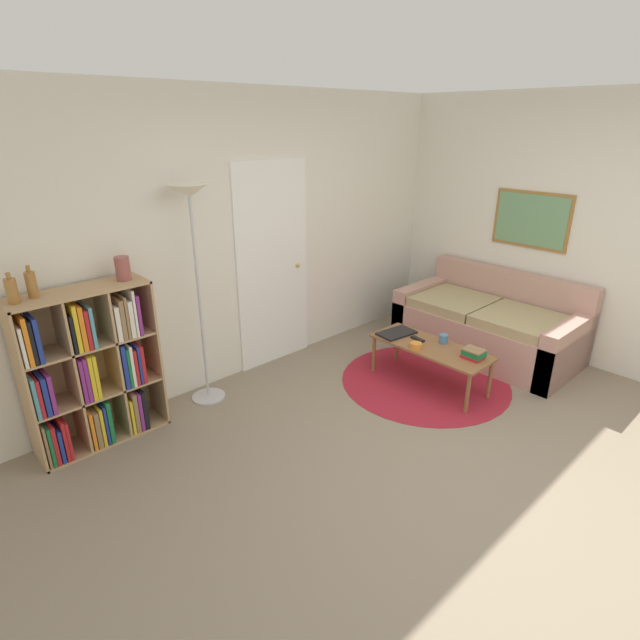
# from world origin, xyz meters

# --- Properties ---
(ground_plane) EXTENTS (14.00, 14.00, 0.00)m
(ground_plane) POSITION_xyz_m (0.00, 0.00, 0.00)
(ground_plane) COLOR gray
(wall_back) EXTENTS (7.80, 0.11, 2.60)m
(wall_back) POSITION_xyz_m (0.01, 2.43, 1.29)
(wall_back) COLOR silver
(wall_back) RESTS_ON ground_plane
(wall_right) EXTENTS (0.08, 5.40, 2.60)m
(wall_right) POSITION_xyz_m (2.42, 1.20, 1.30)
(wall_right) COLOR silver
(wall_right) RESTS_ON ground_plane
(rug) EXTENTS (1.58, 1.58, 0.01)m
(rug) POSITION_xyz_m (0.90, 1.04, 0.00)
(rug) COLOR maroon
(rug) RESTS_ON ground_plane
(bookshelf) EXTENTS (0.94, 0.34, 1.22)m
(bookshelf) POSITION_xyz_m (-1.70, 2.21, 0.59)
(bookshelf) COLOR tan
(bookshelf) RESTS_ON ground_plane
(floor_lamp) EXTENTS (0.30, 0.30, 1.87)m
(floor_lamp) POSITION_xyz_m (-0.76, 2.19, 1.54)
(floor_lamp) COLOR #B7B7BC
(floor_lamp) RESTS_ON ground_plane
(couch) EXTENTS (0.95, 1.80, 0.83)m
(couch) POSITION_xyz_m (1.97, 1.00, 0.29)
(couch) COLOR tan
(couch) RESTS_ON ground_plane
(coffee_table) EXTENTS (0.44, 1.12, 0.40)m
(coffee_table) POSITION_xyz_m (0.88, 0.99, 0.36)
(coffee_table) COLOR brown
(coffee_table) RESTS_ON ground_plane
(laptop) EXTENTS (0.38, 0.26, 0.02)m
(laptop) POSITION_xyz_m (0.86, 1.38, 0.41)
(laptop) COLOR black
(laptop) RESTS_ON coffee_table
(bowl) EXTENTS (0.11, 0.11, 0.05)m
(bowl) POSITION_xyz_m (0.74, 1.05, 0.42)
(bowl) COLOR orange
(bowl) RESTS_ON coffee_table
(book_stack_on_table) EXTENTS (0.15, 0.18, 0.09)m
(book_stack_on_table) POSITION_xyz_m (0.94, 0.59, 0.44)
(book_stack_on_table) COLOR #B21E23
(book_stack_on_table) RESTS_ON coffee_table
(cup) EXTENTS (0.08, 0.08, 0.08)m
(cup) POSITION_xyz_m (1.02, 0.95, 0.44)
(cup) COLOR teal
(cup) RESTS_ON coffee_table
(remote) EXTENTS (0.06, 0.15, 0.02)m
(remote) POSITION_xyz_m (0.90, 1.15, 0.41)
(remote) COLOR black
(remote) RESTS_ON coffee_table
(bottle_left) EXTENTS (0.07, 0.07, 0.21)m
(bottle_left) POSITION_xyz_m (-2.07, 2.20, 1.31)
(bottle_left) COLOR olive
(bottle_left) RESTS_ON bookshelf
(bottle_middle) EXTENTS (0.07, 0.07, 0.22)m
(bottle_middle) POSITION_xyz_m (-1.95, 2.24, 1.31)
(bottle_middle) COLOR olive
(bottle_middle) RESTS_ON bookshelf
(vase_on_shelf) EXTENTS (0.11, 0.11, 0.18)m
(vase_on_shelf) POSITION_xyz_m (-1.34, 2.21, 1.31)
(vase_on_shelf) COLOR #934C47
(vase_on_shelf) RESTS_ON bookshelf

